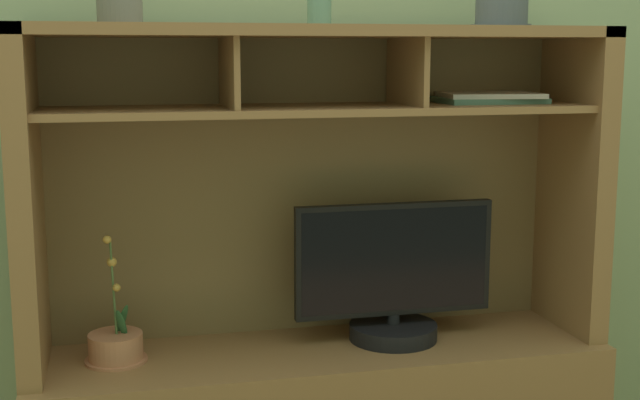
{
  "coord_description": "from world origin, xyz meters",
  "views": [
    {
      "loc": [
        -0.55,
        -2.28,
        1.41
      ],
      "look_at": [
        0.0,
        0.0,
        1.01
      ],
      "focal_mm": 48.22,
      "sensor_mm": 36.0,
      "label": 1
    }
  ],
  "objects_px": {
    "media_console": "(319,391)",
    "potted_orchid": "(116,347)",
    "tv_monitor": "(394,283)",
    "magazine_stack_left": "(488,97)",
    "diffuser_bottle": "(319,2)"
  },
  "relations": [
    {
      "from": "tv_monitor",
      "to": "diffuser_bottle",
      "type": "distance_m",
      "value": 0.82
    },
    {
      "from": "media_console",
      "to": "diffuser_bottle",
      "type": "distance_m",
      "value": 1.1
    },
    {
      "from": "tv_monitor",
      "to": "potted_orchid",
      "type": "bearing_deg",
      "value": -179.76
    },
    {
      "from": "magazine_stack_left",
      "to": "diffuser_bottle",
      "type": "relative_size",
      "value": 1.03
    },
    {
      "from": "potted_orchid",
      "to": "magazine_stack_left",
      "type": "bearing_deg",
      "value": 2.48
    },
    {
      "from": "media_console",
      "to": "potted_orchid",
      "type": "xyz_separation_m",
      "value": [
        -0.57,
        -0.01,
        0.18
      ]
    },
    {
      "from": "media_console",
      "to": "diffuser_bottle",
      "type": "relative_size",
      "value": 5.39
    },
    {
      "from": "tv_monitor",
      "to": "magazine_stack_left",
      "type": "xyz_separation_m",
      "value": [
        0.29,
        0.04,
        0.53
      ]
    },
    {
      "from": "tv_monitor",
      "to": "magazine_stack_left",
      "type": "distance_m",
      "value": 0.6
    },
    {
      "from": "media_console",
      "to": "potted_orchid",
      "type": "height_order",
      "value": "media_console"
    },
    {
      "from": "potted_orchid",
      "to": "magazine_stack_left",
      "type": "distance_m",
      "value": 1.26
    },
    {
      "from": "tv_monitor",
      "to": "magazine_stack_left",
      "type": "height_order",
      "value": "magazine_stack_left"
    },
    {
      "from": "magazine_stack_left",
      "to": "tv_monitor",
      "type": "bearing_deg",
      "value": -171.57
    },
    {
      "from": "tv_monitor",
      "to": "magazine_stack_left",
      "type": "relative_size",
      "value": 1.9
    },
    {
      "from": "media_console",
      "to": "potted_orchid",
      "type": "bearing_deg",
      "value": -179.16
    }
  ]
}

